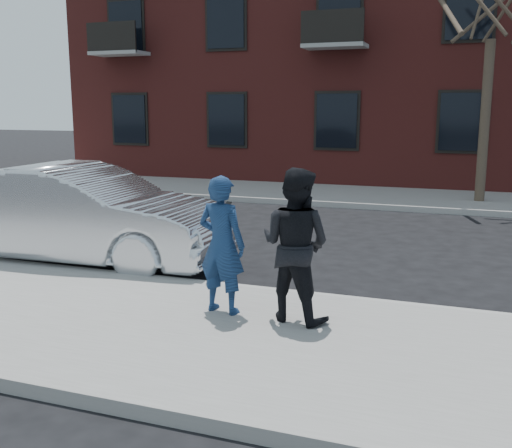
% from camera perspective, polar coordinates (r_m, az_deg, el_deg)
% --- Properties ---
extents(ground, '(100.00, 100.00, 0.00)m').
position_cam_1_polar(ground, '(7.91, -14.54, -8.83)').
color(ground, black).
rests_on(ground, ground).
extents(near_sidewalk, '(50.00, 3.50, 0.15)m').
position_cam_1_polar(near_sidewalk, '(7.69, -15.63, -8.87)').
color(near_sidewalk, gray).
rests_on(near_sidewalk, ground).
extents(near_curb, '(50.00, 0.10, 0.15)m').
position_cam_1_polar(near_curb, '(9.13, -9.06, -5.40)').
color(near_curb, '#999691').
rests_on(near_curb, ground).
extents(far_sidewalk, '(50.00, 3.50, 0.15)m').
position_cam_1_polar(far_sidewalk, '(18.04, 6.03, 2.86)').
color(far_sidewalk, gray).
rests_on(far_sidewalk, ground).
extents(far_curb, '(50.00, 0.10, 0.15)m').
position_cam_1_polar(far_curb, '(16.32, 4.48, 2.02)').
color(far_curb, '#999691').
rests_on(far_curb, ground).
extents(apartment_building, '(24.30, 10.30, 12.30)m').
position_cam_1_polar(apartment_building, '(24.44, 15.26, 19.01)').
color(apartment_building, maroon).
rests_on(apartment_building, ground).
extents(silver_sedan, '(5.20, 2.03, 1.69)m').
position_cam_1_polar(silver_sedan, '(10.60, -16.33, 0.85)').
color(silver_sedan, '#B7BABF').
rests_on(silver_sedan, ground).
extents(man_hoodie, '(0.67, 0.54, 1.70)m').
position_cam_1_polar(man_hoodie, '(7.29, -3.28, -1.98)').
color(man_hoodie, navy).
rests_on(man_hoodie, near_sidewalk).
extents(man_peacoat, '(1.02, 0.87, 1.82)m').
position_cam_1_polar(man_peacoat, '(7.03, 3.77, -2.00)').
color(man_peacoat, black).
rests_on(man_peacoat, near_sidewalk).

